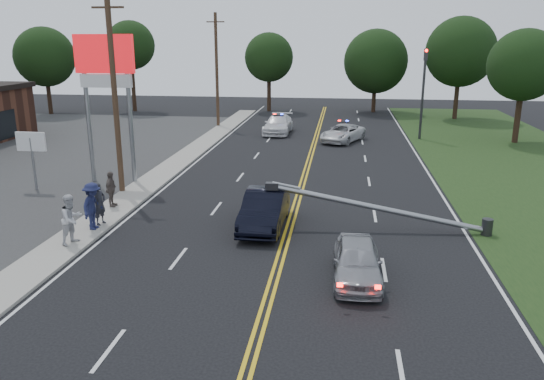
# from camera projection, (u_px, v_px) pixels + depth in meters

# --- Properties ---
(ground) EXTENTS (120.00, 120.00, 0.00)m
(ground) POSITION_uv_depth(u_px,v_px,m) (262.00, 321.00, 15.11)
(ground) COLOR black
(ground) RESTS_ON ground
(sidewalk) EXTENTS (1.80, 70.00, 0.12)m
(sidewalk) POSITION_uv_depth(u_px,v_px,m) (122.00, 204.00, 25.69)
(sidewalk) COLOR gray
(sidewalk) RESTS_ON ground
(centerline_yellow) EXTENTS (0.36, 80.00, 0.00)m
(centerline_yellow) POSITION_uv_depth(u_px,v_px,m) (294.00, 212.00, 24.64)
(centerline_yellow) COLOR gold
(centerline_yellow) RESTS_ON ground
(pylon_sign) EXTENTS (3.20, 0.35, 8.00)m
(pylon_sign) POSITION_uv_depth(u_px,v_px,m) (106.00, 73.00, 28.14)
(pylon_sign) COLOR gray
(pylon_sign) RESTS_ON ground
(small_sign) EXTENTS (1.60, 0.14, 3.10)m
(small_sign) POSITION_uv_depth(u_px,v_px,m) (31.00, 147.00, 27.68)
(small_sign) COLOR gray
(small_sign) RESTS_ON ground
(traffic_signal) EXTENTS (0.28, 0.41, 7.05)m
(traffic_signal) POSITION_uv_depth(u_px,v_px,m) (423.00, 86.00, 41.51)
(traffic_signal) COLOR #2D2D30
(traffic_signal) RESTS_ON ground
(fallen_streetlight) EXTENTS (9.36, 0.44, 1.91)m
(fallen_streetlight) POSITION_uv_depth(u_px,v_px,m) (390.00, 210.00, 21.96)
(fallen_streetlight) COLOR #2D2D30
(fallen_streetlight) RESTS_ON ground
(utility_pole_mid) EXTENTS (1.60, 0.28, 10.00)m
(utility_pole_mid) POSITION_uv_depth(u_px,v_px,m) (115.00, 95.00, 26.32)
(utility_pole_mid) COLOR #382619
(utility_pole_mid) RESTS_ON ground
(utility_pole_far) EXTENTS (1.60, 0.28, 10.00)m
(utility_pole_far) POSITION_uv_depth(u_px,v_px,m) (217.00, 70.00, 47.30)
(utility_pole_far) COLOR #382619
(utility_pole_far) RESTS_ON ground
(tree_4) EXTENTS (6.16, 6.16, 9.04)m
(tree_4) POSITION_uv_depth(u_px,v_px,m) (45.00, 57.00, 55.46)
(tree_4) COLOR black
(tree_4) RESTS_ON ground
(tree_5) EXTENTS (5.23, 5.23, 9.74)m
(tree_5) POSITION_uv_depth(u_px,v_px,m) (130.00, 45.00, 57.40)
(tree_5) COLOR black
(tree_5) RESTS_ON ground
(tree_6) EXTENTS (5.29, 5.29, 8.49)m
(tree_6) POSITION_uv_depth(u_px,v_px,m) (269.00, 57.00, 57.73)
(tree_6) COLOR black
(tree_6) RESTS_ON ground
(tree_7) EXTENTS (6.82, 6.82, 8.86)m
(tree_7) POSITION_uv_depth(u_px,v_px,m) (376.00, 61.00, 57.02)
(tree_7) COLOR black
(tree_7) RESTS_ON ground
(tree_8) EXTENTS (6.80, 6.80, 9.95)m
(tree_8) POSITION_uv_depth(u_px,v_px,m) (461.00, 52.00, 51.79)
(tree_8) COLOR black
(tree_8) RESTS_ON ground
(tree_9) EXTENTS (5.34, 5.34, 8.55)m
(tree_9) POSITION_uv_depth(u_px,v_px,m) (524.00, 65.00, 39.62)
(tree_9) COLOR black
(tree_9) RESTS_ON ground
(crashed_sedan) EXTENTS (1.70, 4.77, 1.57)m
(crashed_sedan) POSITION_uv_depth(u_px,v_px,m) (265.00, 209.00, 22.49)
(crashed_sedan) COLOR black
(crashed_sedan) RESTS_ON ground
(waiting_sedan) EXTENTS (1.65, 3.94, 1.33)m
(waiting_sedan) POSITION_uv_depth(u_px,v_px,m) (357.00, 261.00, 17.53)
(waiting_sedan) COLOR #9C9EA4
(waiting_sedan) RESTS_ON ground
(emergency_a) EXTENTS (3.95, 5.23, 1.32)m
(emergency_a) POSITION_uv_depth(u_px,v_px,m) (343.00, 133.00, 41.40)
(emergency_a) COLOR silver
(emergency_a) RESTS_ON ground
(emergency_b) EXTENTS (2.28, 5.31, 1.53)m
(emergency_b) POSITION_uv_depth(u_px,v_px,m) (278.00, 124.00, 45.02)
(emergency_b) COLOR silver
(emergency_b) RESTS_ON ground
(bystander_a) EXTENTS (0.58, 0.74, 1.82)m
(bystander_a) POSITION_uv_depth(u_px,v_px,m) (100.00, 204.00, 22.43)
(bystander_a) COLOR #25262D
(bystander_a) RESTS_ON sidewalk
(bystander_b) EXTENTS (1.02, 1.14, 1.95)m
(bystander_b) POSITION_uv_depth(u_px,v_px,m) (71.00, 219.00, 20.31)
(bystander_b) COLOR silver
(bystander_b) RESTS_ON sidewalk
(bystander_c) EXTENTS (0.84, 1.34, 1.98)m
(bystander_c) POSITION_uv_depth(u_px,v_px,m) (93.00, 206.00, 21.83)
(bystander_c) COLOR #1C2046
(bystander_c) RESTS_ON sidewalk
(bystander_d) EXTENTS (0.44, 1.00, 1.69)m
(bystander_d) POSITION_uv_depth(u_px,v_px,m) (111.00, 189.00, 24.84)
(bystander_d) COLOR #5D514A
(bystander_d) RESTS_ON sidewalk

